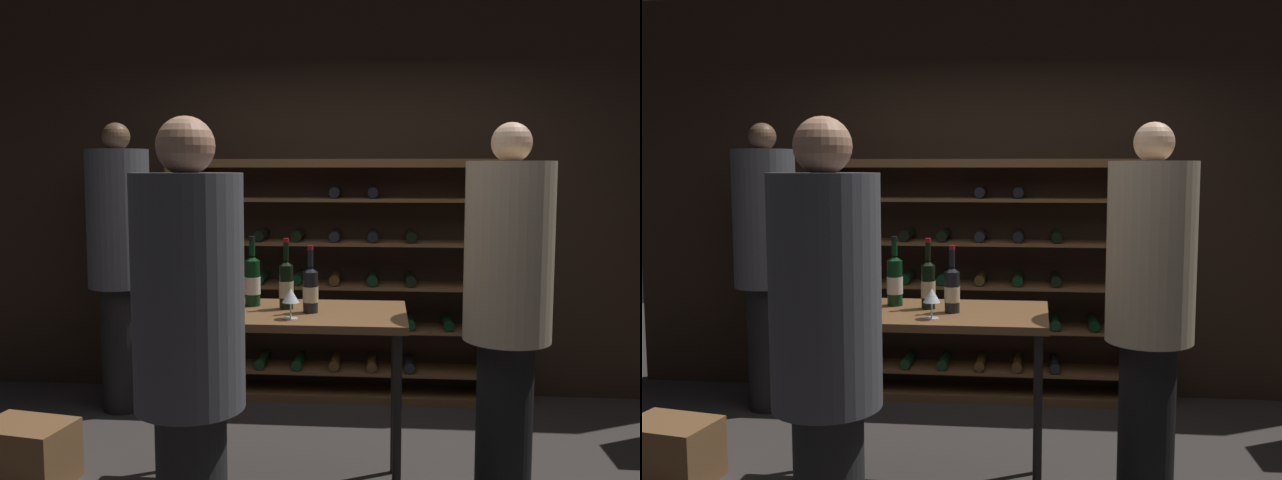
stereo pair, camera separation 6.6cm
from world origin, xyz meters
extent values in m
cube|color=#332319|center=(0.00, 1.92, 1.50)|extent=(5.79, 0.10, 2.99)
cube|color=brown|center=(-1.36, 1.71, 0.89)|extent=(0.06, 0.32, 1.78)
cube|color=brown|center=(1.03, 1.71, 0.89)|extent=(0.06, 0.32, 1.78)
cube|color=brown|center=(-0.17, 1.71, 1.75)|extent=(2.38, 0.32, 0.06)
cube|color=brown|center=(-0.17, 1.71, 0.03)|extent=(2.38, 0.32, 0.06)
cube|color=brown|center=(-0.17, 1.71, 0.22)|extent=(2.30, 0.32, 0.02)
cylinder|color=black|center=(-0.98, 1.71, 0.28)|extent=(0.08, 0.30, 0.08)
cylinder|color=black|center=(-0.71, 1.71, 0.28)|extent=(0.08, 0.30, 0.08)
cylinder|color=black|center=(-0.44, 1.71, 0.28)|extent=(0.08, 0.30, 0.08)
cylinder|color=#4C3314|center=(-0.17, 1.71, 0.28)|extent=(0.08, 0.30, 0.08)
cylinder|color=#4C3314|center=(0.11, 1.71, 0.28)|extent=(0.08, 0.30, 0.08)
cylinder|color=black|center=(0.38, 1.71, 0.28)|extent=(0.08, 0.30, 0.08)
cube|color=brown|center=(-0.17, 1.71, 0.54)|extent=(2.30, 0.32, 0.02)
cylinder|color=black|center=(-1.26, 1.71, 0.59)|extent=(0.08, 0.30, 0.08)
cylinder|color=black|center=(-0.98, 1.71, 0.59)|extent=(0.08, 0.30, 0.08)
cylinder|color=#4C3314|center=(-0.71, 1.71, 0.59)|extent=(0.08, 0.30, 0.08)
cylinder|color=black|center=(-0.17, 1.71, 0.59)|extent=(0.08, 0.30, 0.08)
cylinder|color=black|center=(0.11, 1.71, 0.59)|extent=(0.08, 0.30, 0.08)
cylinder|color=black|center=(0.38, 1.71, 0.59)|extent=(0.08, 0.30, 0.08)
cylinder|color=black|center=(0.65, 1.71, 0.59)|extent=(0.08, 0.30, 0.08)
cylinder|color=black|center=(0.93, 1.71, 0.59)|extent=(0.08, 0.30, 0.08)
cube|color=brown|center=(-0.17, 1.71, 0.85)|extent=(2.30, 0.32, 0.02)
cylinder|color=black|center=(-1.26, 1.71, 0.91)|extent=(0.08, 0.30, 0.08)
cylinder|color=black|center=(-0.98, 1.71, 0.91)|extent=(0.08, 0.30, 0.08)
cylinder|color=black|center=(-0.71, 1.71, 0.91)|extent=(0.08, 0.30, 0.08)
cylinder|color=black|center=(-0.44, 1.71, 0.91)|extent=(0.08, 0.30, 0.08)
cylinder|color=#4C3314|center=(-0.17, 1.71, 0.91)|extent=(0.08, 0.30, 0.08)
cylinder|color=black|center=(0.11, 1.71, 0.91)|extent=(0.08, 0.30, 0.08)
cylinder|color=black|center=(0.38, 1.71, 0.91)|extent=(0.08, 0.30, 0.08)
cylinder|color=black|center=(0.93, 1.71, 0.91)|extent=(0.08, 0.30, 0.08)
cube|color=brown|center=(-0.17, 1.71, 1.17)|extent=(2.30, 0.32, 0.02)
cylinder|color=#4C3314|center=(-1.26, 1.71, 1.22)|extent=(0.08, 0.30, 0.08)
cylinder|color=#4C3314|center=(-0.98, 1.71, 1.22)|extent=(0.08, 0.30, 0.08)
cylinder|color=black|center=(-0.71, 1.71, 1.22)|extent=(0.08, 0.30, 0.08)
cylinder|color=black|center=(-0.44, 1.71, 1.22)|extent=(0.08, 0.30, 0.08)
cylinder|color=black|center=(-0.17, 1.71, 1.22)|extent=(0.08, 0.30, 0.08)
cylinder|color=black|center=(0.11, 1.71, 1.22)|extent=(0.08, 0.30, 0.08)
cylinder|color=black|center=(0.38, 1.71, 1.22)|extent=(0.08, 0.30, 0.08)
cylinder|color=black|center=(0.93, 1.71, 1.22)|extent=(0.08, 0.30, 0.08)
cube|color=brown|center=(-0.17, 1.71, 1.48)|extent=(2.30, 0.32, 0.02)
cylinder|color=#4C3314|center=(-1.26, 1.71, 1.54)|extent=(0.08, 0.30, 0.08)
cylinder|color=black|center=(-0.98, 1.71, 1.54)|extent=(0.08, 0.30, 0.08)
cylinder|color=black|center=(-0.17, 1.71, 1.54)|extent=(0.08, 0.30, 0.08)
cylinder|color=black|center=(0.11, 1.71, 1.54)|extent=(0.08, 0.30, 0.08)
cylinder|color=black|center=(0.93, 1.71, 1.54)|extent=(0.08, 0.30, 0.08)
cube|color=brown|center=(-0.30, 0.16, 0.95)|extent=(1.21, 0.66, 0.04)
cylinder|color=black|center=(-0.86, -0.12, 0.47)|extent=(0.04, 0.04, 0.93)
cylinder|color=black|center=(0.25, -0.12, 0.47)|extent=(0.04, 0.04, 0.93)
cylinder|color=black|center=(-0.86, 0.44, 0.47)|extent=(0.04, 0.04, 0.93)
cylinder|color=black|center=(0.25, 0.44, 0.47)|extent=(0.04, 0.04, 0.93)
cylinder|color=black|center=(0.81, 0.19, 0.42)|extent=(0.29, 0.29, 0.84)
cylinder|color=tan|center=(0.81, 0.19, 1.29)|extent=(0.44, 0.44, 0.91)
sphere|color=tan|center=(0.81, 0.19, 1.84)|extent=(0.20, 0.20, 0.20)
cube|color=#26193F|center=(0.82, 0.42, 1.40)|extent=(0.05, 0.01, 0.51)
cylinder|color=black|center=(-1.65, 1.33, 0.44)|extent=(0.28, 0.28, 0.88)
cylinder|color=#4C4C51|center=(-1.65, 1.33, 1.36)|extent=(0.43, 0.43, 0.96)
sphere|color=brown|center=(-1.65, 1.33, 1.93)|extent=(0.19, 0.19, 0.19)
cylinder|color=#4C4C51|center=(-0.55, -0.86, 1.25)|extent=(0.42, 0.42, 0.88)
sphere|color=#AD7A5B|center=(-0.55, -0.86, 1.79)|extent=(0.22, 0.22, 0.22)
cube|color=brown|center=(-1.74, 0.13, 0.17)|extent=(0.53, 0.42, 0.34)
cylinder|color=black|center=(-0.52, 0.29, 1.10)|extent=(0.08, 0.08, 0.25)
cone|color=black|center=(-0.52, 0.29, 1.23)|extent=(0.08, 0.08, 0.03)
cylinder|color=black|center=(-0.52, 0.29, 1.29)|extent=(0.03, 0.03, 0.08)
cylinder|color=black|center=(-0.52, 0.29, 1.34)|extent=(0.03, 0.03, 0.02)
cylinder|color=silver|center=(-0.52, 0.29, 1.08)|extent=(0.09, 0.09, 0.09)
cylinder|color=black|center=(-0.33, 0.22, 1.09)|extent=(0.07, 0.07, 0.23)
cone|color=black|center=(-0.33, 0.22, 1.22)|extent=(0.07, 0.07, 0.03)
cylinder|color=black|center=(-0.33, 0.22, 1.28)|extent=(0.03, 0.03, 0.10)
cylinder|color=maroon|center=(-0.33, 0.22, 1.34)|extent=(0.03, 0.03, 0.02)
cylinder|color=#C6B28C|center=(-0.33, 0.22, 1.08)|extent=(0.08, 0.08, 0.09)
cylinder|color=black|center=(-0.19, 0.14, 1.08)|extent=(0.08, 0.08, 0.21)
cone|color=black|center=(-0.19, 0.14, 1.20)|extent=(0.08, 0.08, 0.03)
cylinder|color=black|center=(-0.19, 0.14, 1.25)|extent=(0.03, 0.03, 0.09)
cylinder|color=maroon|center=(-0.19, 0.14, 1.31)|extent=(0.03, 0.03, 0.02)
cylinder|color=#C6B28C|center=(-0.19, 0.14, 1.07)|extent=(0.08, 0.08, 0.08)
cylinder|color=silver|center=(-0.27, -0.03, 0.98)|extent=(0.07, 0.07, 0.00)
cylinder|color=silver|center=(-0.27, -0.03, 1.02)|extent=(0.01, 0.01, 0.08)
cone|color=silver|center=(-0.27, -0.03, 1.09)|extent=(0.08, 0.08, 0.07)
cylinder|color=#590A14|center=(-0.27, -0.03, 1.08)|extent=(0.05, 0.05, 0.03)
camera|label=1|loc=(0.17, -3.37, 1.71)|focal=39.24mm
camera|label=2|loc=(0.23, -3.36, 1.71)|focal=39.24mm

